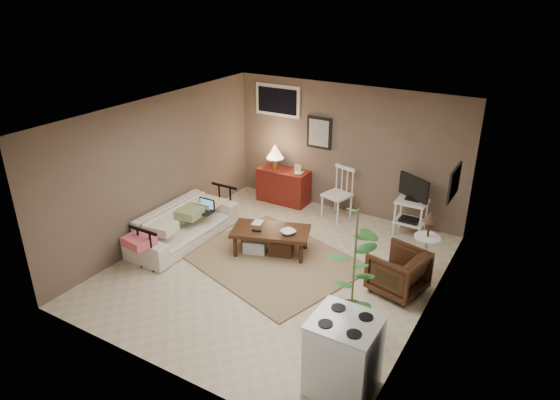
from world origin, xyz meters
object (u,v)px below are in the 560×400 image
Objects in this scene: red_console at (283,182)px; stove at (344,355)px; side_table at (428,235)px; coffee_table at (270,239)px; potted_plant at (354,269)px; tv_stand at (412,205)px; sofa at (183,219)px; armchair at (398,270)px; spindle_chair at (338,195)px.

stove is at bearing -52.28° from red_console.
coffee_table is at bearing -163.13° from side_table.
potted_plant is at bearing -102.37° from side_table.
tv_stand is at bearing 45.84° from coffee_table.
sofa is (-1.48, -0.37, 0.14)m from coffee_table.
sofa is 2.25× the size of stove.
red_console reaches higher than armchair.
side_table is (1.93, -1.07, 0.18)m from spindle_chair.
coffee_table is 1.16× the size of red_console.
tv_stand is 1.82m from armchair.
armchair is (3.58, 0.38, -0.05)m from sofa.
spindle_chair is 1.06× the size of stove.
potted_plant is at bearing -62.35° from spindle_chair.
tv_stand is 2.94m from potted_plant.
armchair is at bearing -78.02° from tv_stand.
side_table is (3.16, -1.19, 0.23)m from red_console.
red_console is 1.08× the size of tv_stand.
side_table is (0.57, -1.08, 0.06)m from tv_stand.
coffee_table is 2.42m from side_table.
red_console is 1.20× the size of spindle_chair.
red_console is 1.65× the size of armchair.
red_console is 2.61m from tv_stand.
spindle_chair is at bearing 117.65° from potted_plant.
side_table is 1.45× the size of armchair.
armchair is 0.41× the size of potted_plant.
potted_plant reaches higher than coffee_table.
spindle_chair reaches higher than coffee_table.
sofa reaches higher than coffee_table.
tv_stand is 1.22m from side_table.
potted_plant reaches higher than armchair.
coffee_table is 0.66× the size of sofa.
red_console reaches higher than spindle_chair.
potted_plant reaches higher than spindle_chair.
armchair is (1.73, -1.75, -0.10)m from spindle_chair.
armchair is at bearing -105.68° from side_table.
red_console is 3.39m from side_table.
potted_plant is (3.37, -0.77, 0.52)m from sofa.
side_table is 2.78m from stove.
tv_stand is at bearing 0.51° from spindle_chair.
stove is (2.19, -2.08, 0.20)m from coffee_table.
sofa is at bearing -146.19° from tv_stand.
armchair is 2.09m from stove.
spindle_chair is (1.84, 2.13, 0.05)m from sofa.
sofa is at bearing -164.24° from side_table.
stove is (3.07, -3.96, 0.05)m from red_console.
coffee_table is 2.09m from red_console.
potted_plant is (-0.40, -1.84, 0.29)m from side_table.
side_table reaches higher than stove.
side_table reaches higher than sofa.
spindle_chair is 0.56× the size of potted_plant.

